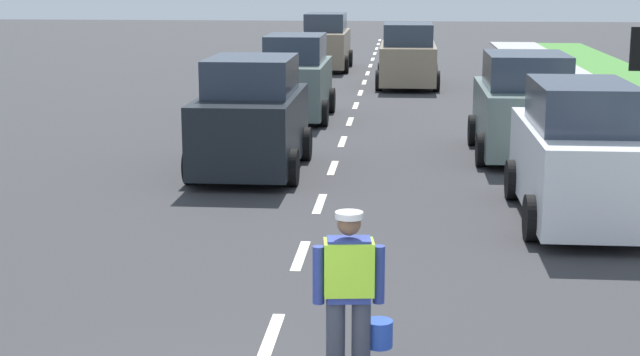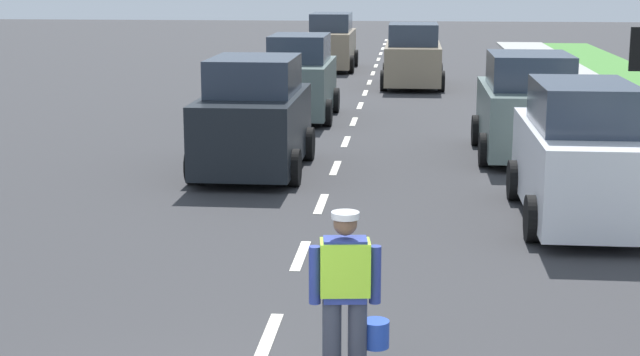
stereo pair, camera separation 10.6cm
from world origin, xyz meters
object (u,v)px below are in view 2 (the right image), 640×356
object	(u,v)px
road_worker	(347,289)
car_oncoming_second	(299,80)
car_parked_far	(527,109)
car_outgoing_far	(413,57)
car_oncoming_lead	(254,119)
car_oncoming_third	(331,43)
car_parked_curbside	(580,157)

from	to	relation	value
road_worker	car_oncoming_second	distance (m)	16.66
road_worker	car_parked_far	size ratio (longest dim) A/B	0.43
road_worker	car_outgoing_far	world-z (taller)	car_outgoing_far
road_worker	car_parked_far	bearing A→B (deg)	75.70
car_oncoming_lead	car_outgoing_far	xyz separation A→B (m)	(3.05, 14.30, -0.04)
car_oncoming_third	car_outgoing_far	distance (m)	6.40
car_oncoming_second	car_parked_far	size ratio (longest dim) A/B	1.00
car_oncoming_lead	car_oncoming_second	bearing A→B (deg)	89.29
car_oncoming_third	road_worker	bearing A→B (deg)	-84.89
car_oncoming_lead	car_oncoming_third	distance (m)	19.82
car_oncoming_second	car_parked_curbside	xyz separation A→B (m)	(5.54, -10.12, -0.01)
road_worker	car_outgoing_far	xyz separation A→B (m)	(0.59, 23.93, 0.06)
car_oncoming_third	car_outgoing_far	bearing A→B (deg)	-59.73
car_parked_far	car_parked_curbside	world-z (taller)	car_parked_curbside
car_oncoming_third	car_outgoing_far	xyz separation A→B (m)	(3.22, -5.52, -0.04)
car_outgoing_far	car_parked_curbside	distance (m)	17.75
car_outgoing_far	car_parked_curbside	xyz separation A→B (m)	(2.58, -17.56, 0.02)
car_oncoming_lead	car_parked_far	distance (m)	5.80
car_oncoming_second	car_oncoming_third	size ratio (longest dim) A/B	0.89
car_oncoming_lead	car_parked_curbside	world-z (taller)	car_oncoming_lead
road_worker	car_parked_curbside	distance (m)	7.12
car_outgoing_far	car_oncoming_second	bearing A→B (deg)	-111.72
car_oncoming_lead	car_oncoming_second	world-z (taller)	car_oncoming_lead
road_worker	car_oncoming_third	xyz separation A→B (m)	(-2.63, 29.46, 0.10)
car_oncoming_lead	car_oncoming_third	size ratio (longest dim) A/B	0.90
car_oncoming_second	car_parked_far	xyz separation A→B (m)	(5.35, -4.82, -0.01)
car_oncoming_lead	road_worker	bearing A→B (deg)	-75.69
car_oncoming_lead	car_oncoming_third	xyz separation A→B (m)	(-0.17, 19.82, -0.00)
car_oncoming_second	car_oncoming_third	xyz separation A→B (m)	(-0.26, 12.97, 0.01)
car_oncoming_second	car_outgoing_far	size ratio (longest dim) A/B	0.92
car_parked_curbside	road_worker	bearing A→B (deg)	-116.42
car_oncoming_lead	car_parked_curbside	bearing A→B (deg)	-30.12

